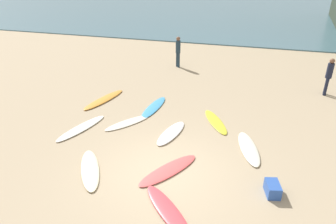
{
  "coord_description": "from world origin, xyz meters",
  "views": [
    {
      "loc": [
        2.23,
        -6.95,
        5.58
      ],
      "look_at": [
        -0.86,
        3.37,
        0.3
      ],
      "focal_mm": 32.33,
      "sensor_mm": 36.0,
      "label": 1
    }
  ],
  "objects_px": {
    "surfboard_1": "(249,148)",
    "surfboard_4": "(216,122)",
    "surfboard_3": "(104,99)",
    "surfboard_5": "(81,128)",
    "surfboard_2": "(154,107)",
    "surfboard_7": "(128,123)",
    "surfboard_0": "(169,170)",
    "surfboard_8": "(168,211)",
    "beachgoer_mid": "(178,50)",
    "surfboard_9": "(90,169)",
    "beach_cooler": "(273,189)",
    "surfboard_6": "(171,133)",
    "beachgoer_near": "(329,75)"
  },
  "relations": [
    {
      "from": "beachgoer_near",
      "to": "beachgoer_mid",
      "type": "bearing_deg",
      "value": -96.26
    },
    {
      "from": "surfboard_1",
      "to": "beachgoer_mid",
      "type": "distance_m",
      "value": 9.34
    },
    {
      "from": "surfboard_5",
      "to": "surfboard_9",
      "type": "relative_size",
      "value": 1.12
    },
    {
      "from": "surfboard_1",
      "to": "surfboard_3",
      "type": "xyz_separation_m",
      "value": [
        -6.54,
        2.28,
        -0.0
      ]
    },
    {
      "from": "surfboard_0",
      "to": "surfboard_8",
      "type": "bearing_deg",
      "value": 136.7
    },
    {
      "from": "surfboard_6",
      "to": "surfboard_7",
      "type": "relative_size",
      "value": 0.96
    },
    {
      "from": "surfboard_1",
      "to": "beachgoer_mid",
      "type": "xyz_separation_m",
      "value": [
        -4.61,
        8.07,
        0.97
      ]
    },
    {
      "from": "surfboard_3",
      "to": "surfboard_5",
      "type": "bearing_deg",
      "value": -68.09
    },
    {
      "from": "surfboard_3",
      "to": "surfboard_4",
      "type": "xyz_separation_m",
      "value": [
        5.19,
        -0.68,
        -0.01
      ]
    },
    {
      "from": "surfboard_0",
      "to": "surfboard_7",
      "type": "height_order",
      "value": "surfboard_0"
    },
    {
      "from": "surfboard_4",
      "to": "surfboard_5",
      "type": "distance_m",
      "value": 5.15
    },
    {
      "from": "surfboard_4",
      "to": "surfboard_9",
      "type": "relative_size",
      "value": 0.99
    },
    {
      "from": "surfboard_4",
      "to": "surfboard_5",
      "type": "bearing_deg",
      "value": 174.04
    },
    {
      "from": "beachgoer_near",
      "to": "beach_cooler",
      "type": "bearing_deg",
      "value": -7.82
    },
    {
      "from": "surfboard_3",
      "to": "surfboard_9",
      "type": "bearing_deg",
      "value": -54.36
    },
    {
      "from": "beachgoer_near",
      "to": "surfboard_0",
      "type": "bearing_deg",
      "value": -25.41
    },
    {
      "from": "beachgoer_near",
      "to": "beach_cooler",
      "type": "relative_size",
      "value": 3.18
    },
    {
      "from": "beachgoer_mid",
      "to": "surfboard_7",
      "type": "bearing_deg",
      "value": 139.05
    },
    {
      "from": "surfboard_9",
      "to": "surfboard_8",
      "type": "bearing_deg",
      "value": -51.75
    },
    {
      "from": "beachgoer_near",
      "to": "beachgoer_mid",
      "type": "xyz_separation_m",
      "value": [
        -7.79,
        2.17,
        0.04
      ]
    },
    {
      "from": "surfboard_1",
      "to": "surfboard_5",
      "type": "distance_m",
      "value": 6.12
    },
    {
      "from": "surfboard_7",
      "to": "surfboard_8",
      "type": "height_order",
      "value": "surfboard_8"
    },
    {
      "from": "surfboard_6",
      "to": "surfboard_9",
      "type": "distance_m",
      "value": 3.28
    },
    {
      "from": "surfboard_1",
      "to": "surfboard_3",
      "type": "bearing_deg",
      "value": -35.0
    },
    {
      "from": "surfboard_0",
      "to": "beach_cooler",
      "type": "distance_m",
      "value": 2.96
    },
    {
      "from": "surfboard_4",
      "to": "beachgoer_mid",
      "type": "bearing_deg",
      "value": 88.44
    },
    {
      "from": "beach_cooler",
      "to": "surfboard_6",
      "type": "bearing_deg",
      "value": 146.65
    },
    {
      "from": "surfboard_3",
      "to": "beachgoer_mid",
      "type": "height_order",
      "value": "beachgoer_mid"
    },
    {
      "from": "surfboard_0",
      "to": "surfboard_9",
      "type": "xyz_separation_m",
      "value": [
        -2.27,
        -0.65,
        0.01
      ]
    },
    {
      "from": "surfboard_4",
      "to": "beach_cooler",
      "type": "bearing_deg",
      "value": -88.76
    },
    {
      "from": "surfboard_3",
      "to": "surfboard_8",
      "type": "bearing_deg",
      "value": -37.72
    },
    {
      "from": "surfboard_2",
      "to": "beachgoer_near",
      "type": "xyz_separation_m",
      "value": [
        7.28,
        3.74,
        0.95
      ]
    },
    {
      "from": "surfboard_1",
      "to": "surfboard_4",
      "type": "relative_size",
      "value": 1.02
    },
    {
      "from": "surfboard_8",
      "to": "beachgoer_near",
      "type": "distance_m",
      "value": 10.66
    },
    {
      "from": "surfboard_2",
      "to": "surfboard_0",
      "type": "bearing_deg",
      "value": 118.69
    },
    {
      "from": "beachgoer_near",
      "to": "beachgoer_mid",
      "type": "relative_size",
      "value": 0.97
    },
    {
      "from": "surfboard_2",
      "to": "surfboard_6",
      "type": "bearing_deg",
      "value": 128.71
    },
    {
      "from": "surfboard_2",
      "to": "surfboard_7",
      "type": "distance_m",
      "value": 1.7
    },
    {
      "from": "surfboard_1",
      "to": "surfboard_2",
      "type": "height_order",
      "value": "surfboard_1"
    },
    {
      "from": "surfboard_8",
      "to": "surfboard_9",
      "type": "distance_m",
      "value": 2.89
    },
    {
      "from": "surfboard_5",
      "to": "surfboard_6",
      "type": "height_order",
      "value": "surfboard_6"
    },
    {
      "from": "surfboard_6",
      "to": "beachgoer_near",
      "type": "distance_m",
      "value": 8.26
    },
    {
      "from": "surfboard_1",
      "to": "surfboard_9",
      "type": "bearing_deg",
      "value": 13.77
    },
    {
      "from": "surfboard_1",
      "to": "surfboard_4",
      "type": "xyz_separation_m",
      "value": [
        -1.35,
        1.6,
        -0.01
      ]
    },
    {
      "from": "surfboard_7",
      "to": "beach_cooler",
      "type": "xyz_separation_m",
      "value": [
        5.33,
        -2.6,
        0.14
      ]
    },
    {
      "from": "surfboard_9",
      "to": "surfboard_3",
      "type": "bearing_deg",
      "value": 80.29
    },
    {
      "from": "surfboard_4",
      "to": "beachgoer_mid",
      "type": "relative_size",
      "value": 1.16
    },
    {
      "from": "surfboard_0",
      "to": "surfboard_8",
      "type": "height_order",
      "value": "surfboard_8"
    },
    {
      "from": "surfboard_3",
      "to": "surfboard_4",
      "type": "bearing_deg",
      "value": 5.31
    },
    {
      "from": "surfboard_4",
      "to": "surfboard_1",
      "type": "bearing_deg",
      "value": -78.09
    }
  ]
}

